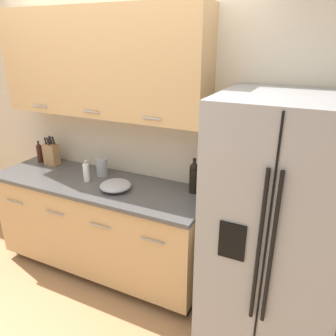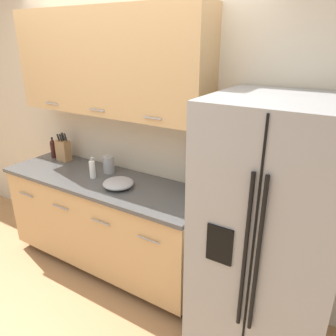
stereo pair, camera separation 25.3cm
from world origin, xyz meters
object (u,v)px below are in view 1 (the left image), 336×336
Objects in this scene: refrigerator at (275,229)px; soap_dispenser at (86,172)px; wine_bottle at (194,177)px; knife_block at (51,154)px; oil_bottle at (40,152)px; mixing_bowl at (116,186)px; steel_canister at (102,167)px.

soap_dispenser is at bearing 177.97° from refrigerator.
wine_bottle is 0.97m from soap_dispenser.
soap_dispenser is at bearing -168.05° from wine_bottle.
oil_bottle is (-0.16, 0.01, -0.01)m from knife_block.
refrigerator is 2.40m from oil_bottle.
wine_bottle reaches higher than mixing_bowl.
knife_block reaches higher than mixing_bowl.
refrigerator reaches higher than oil_bottle.
knife_block is 1.67× the size of steel_canister.
refrigerator reaches higher than knife_block.
oil_bottle is at bearing 178.10° from knife_block.
steel_canister is (0.62, -0.01, -0.03)m from knife_block.
knife_block is 1.12× the size of mixing_bowl.
soap_dispenser is 0.76× the size of mixing_bowl.
mixing_bowl is at bearing -36.14° from steel_canister.
wine_bottle reaches higher than oil_bottle.
knife_block is at bearing 179.42° from steel_canister.
mixing_bowl is at bearing -13.53° from knife_block.
oil_bottle is at bearing 166.00° from soap_dispenser.
knife_block is at bearing 166.47° from mixing_bowl.
oil_bottle is at bearing -179.51° from wine_bottle.
steel_canister is at bearing -178.34° from wine_bottle.
wine_bottle is 1.12× the size of mixing_bowl.
wine_bottle is 1.47× the size of soap_dispenser.
refrigerator is 6.07× the size of knife_block.
knife_block is at bearing -1.90° from oil_bottle.
soap_dispenser is (-1.64, 0.06, 0.10)m from refrigerator.
steel_canister is (-1.60, 0.23, 0.10)m from refrigerator.
soap_dispenser reaches higher than steel_canister.
oil_bottle is 0.84× the size of mixing_bowl.
knife_block is at bearing 173.88° from refrigerator.
wine_bottle is at bearing 0.74° from knife_block.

